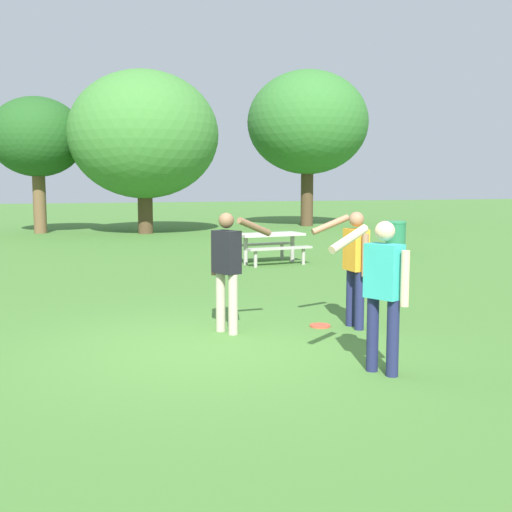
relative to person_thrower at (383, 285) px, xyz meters
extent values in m
plane|color=#447530|center=(-1.52, 1.62, -0.96)|extent=(120.00, 120.00, 0.00)
cylinder|color=#1E234C|center=(0.07, -0.11, -0.55)|extent=(0.13, 0.13, 0.82)
cylinder|color=#1E234C|center=(-0.04, 0.12, -0.55)|extent=(0.13, 0.13, 0.82)
cube|color=#33B2AD|center=(0.01, 0.01, 0.15)|extent=(0.36, 0.44, 0.58)
sphere|color=beige|center=(0.01, 0.01, 0.57)|extent=(0.21, 0.21, 0.21)
cylinder|color=beige|center=(0.12, -0.23, 0.10)|extent=(0.09, 0.09, 0.58)
cylinder|color=beige|center=(-0.34, 0.13, 0.49)|extent=(0.56, 0.32, 0.28)
cylinder|color=#B7AD93|center=(-1.11, 2.45, -0.55)|extent=(0.13, 0.13, 0.82)
cylinder|color=#B7AD93|center=(-1.00, 2.21, -0.55)|extent=(0.13, 0.13, 0.82)
cube|color=black|center=(-1.05, 2.33, 0.15)|extent=(0.36, 0.44, 0.58)
sphere|color=brown|center=(-1.05, 2.33, 0.57)|extent=(0.21, 0.21, 0.21)
cylinder|color=brown|center=(-1.16, 2.57, 0.10)|extent=(0.09, 0.09, 0.58)
cylinder|color=brown|center=(-0.70, 2.21, 0.49)|extent=(0.56, 0.32, 0.28)
cylinder|color=#1E234C|center=(0.74, 1.92, -0.55)|extent=(0.13, 0.13, 0.82)
cylinder|color=#1E234C|center=(0.74, 2.18, -0.55)|extent=(0.13, 0.13, 0.82)
cube|color=orange|center=(0.74, 2.05, 0.15)|extent=(0.23, 0.38, 0.58)
sphere|color=#9E7051|center=(0.74, 2.05, 0.57)|extent=(0.21, 0.21, 0.21)
cylinder|color=#9E7051|center=(0.75, 1.79, 0.10)|extent=(0.09, 0.09, 0.58)
cylinder|color=#9E7051|center=(0.47, 2.30, 0.49)|extent=(0.58, 0.10, 0.28)
cylinder|color=#E04733|center=(0.31, 2.27, -0.95)|extent=(0.30, 0.30, 0.03)
cube|color=#B2ADA3|center=(2.04, 9.24, -0.22)|extent=(1.78, 0.95, 0.06)
cube|color=#A49F96|center=(2.11, 8.66, -0.52)|extent=(1.72, 0.46, 0.05)
cube|color=#A49F96|center=(1.97, 9.81, -0.52)|extent=(1.72, 0.46, 0.05)
cylinder|color=#A49F96|center=(1.38, 9.16, -0.61)|extent=(0.11, 0.11, 0.71)
cylinder|color=#A49F96|center=(1.45, 8.58, -0.75)|extent=(0.09, 0.09, 0.41)
cylinder|color=#A49F96|center=(1.31, 9.74, -0.75)|extent=(0.09, 0.09, 0.41)
cylinder|color=#A49F96|center=(2.70, 9.31, -0.61)|extent=(0.11, 0.11, 0.71)
cylinder|color=#A49F96|center=(2.77, 8.74, -0.75)|extent=(0.09, 0.09, 0.41)
cylinder|color=#A49F96|center=(2.63, 9.89, -0.75)|extent=(0.09, 0.09, 0.41)
cylinder|color=#237047|center=(6.15, 10.00, -0.51)|extent=(0.56, 0.56, 0.90)
cylinder|color=#2E8657|center=(6.15, 10.00, -0.03)|extent=(0.59, 0.59, 0.06)
cylinder|color=brown|center=(-3.52, 21.43, 0.46)|extent=(0.51, 0.51, 2.85)
ellipsoid|color=#21511E|center=(-3.52, 21.43, 2.92)|extent=(3.75, 3.75, 3.19)
cylinder|color=#4C3823|center=(0.52, 19.90, 0.20)|extent=(0.60, 0.60, 2.32)
ellipsoid|color=#3D7A33|center=(0.52, 19.90, 2.99)|extent=(5.96, 5.96, 5.06)
cylinder|color=#4C3823|center=(8.53, 22.06, 0.69)|extent=(0.59, 0.59, 3.30)
ellipsoid|color=#33702D|center=(8.53, 22.06, 3.90)|extent=(5.67, 5.67, 4.82)
camera|label=1|loc=(-3.37, -5.84, 1.07)|focal=44.47mm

